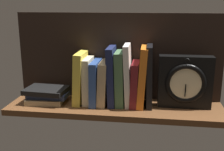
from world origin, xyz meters
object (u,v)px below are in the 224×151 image
book_yellow_seinlanguage (80,78)px  book_white_catcher (128,75)px  book_orange_pandolfini (142,77)px  book_black_skeptic (150,76)px  book_blue_modern (96,82)px  book_tan_shortstories (104,83)px  book_cream_twain (88,81)px  book_green_romantic (120,78)px  framed_clock (185,82)px  book_navy_bierce (112,76)px  book_maroon_dawkins (135,84)px  book_stack_side (47,95)px

book_yellow_seinlanguage → book_white_catcher: 20.53cm
book_orange_pandolfini → book_black_skeptic: bearing=0.0°
book_yellow_seinlanguage → book_blue_modern: size_ratio=1.18×
book_blue_modern → book_tan_shortstories: book_blue_modern is taller
book_cream_twain → book_orange_pandolfini: (23.13, 0.00, 2.64)cm
book_green_romantic → framed_clock: bearing=-0.7°
book_green_romantic → book_navy_bierce: bearing=180.0°
book_white_catcher → book_maroon_dawkins: book_white_catcher is taller
book_black_skeptic → book_blue_modern: bearing=180.0°
book_yellow_seinlanguage → framed_clock: (43.92, -0.33, -0.14)cm
book_white_catcher → book_maroon_dawkins: size_ratio=1.39×
book_maroon_dawkins → book_tan_shortstories: bearing=180.0°
book_yellow_seinlanguage → book_tan_shortstories: (10.31, 0.00, -1.78)cm
book_navy_bierce → framed_clock: book_navy_bierce is taller
book_maroon_dawkins → book_green_romantic: bearing=180.0°
book_blue_modern → book_maroon_dawkins: 16.62cm
book_tan_shortstories → book_white_catcher: (10.14, 0.00, 3.67)cm
book_navy_bierce → book_orange_pandolfini: (12.80, 0.00, 0.17)cm
book_white_catcher → book_stack_side: bearing=-176.3°
book_black_skeptic → book_navy_bierce: bearing=180.0°
book_tan_shortstories → book_green_romantic: 7.26cm
book_tan_shortstories → framed_clock: 33.65cm
book_yellow_seinlanguage → book_green_romantic: book_green_romantic is taller
book_cream_twain → book_orange_pandolfini: size_ratio=0.79×
book_black_skeptic → framed_clock: size_ratio=1.18×
book_green_romantic → book_stack_side: bearing=-176.0°
book_navy_bierce → book_green_romantic: bearing=0.0°
book_maroon_dawkins → book_black_skeptic: 7.06cm
book_white_catcher → book_orange_pandolfini: bearing=0.0°
book_tan_shortstories → book_green_romantic: bearing=0.0°
book_white_catcher → book_blue_modern: bearing=180.0°
book_maroon_dawkins → book_stack_side: size_ratio=1.00×
book_yellow_seinlanguage → book_navy_bierce: size_ratio=0.89×
book_yellow_seinlanguage → book_maroon_dawkins: (23.36, 0.00, -1.73)cm
book_tan_shortstories → book_navy_bierce: 4.64cm
book_white_catcher → book_stack_side: size_ratio=1.40×
book_orange_pandolfini → book_black_skeptic: 2.92cm
book_stack_side → book_cream_twain: bearing=7.1°
book_cream_twain → book_black_skeptic: (26.02, 0.00, 2.98)cm
book_yellow_seinlanguage → book_blue_modern: (6.74, 0.00, -1.70)cm
book_cream_twain → book_tan_shortstories: bearing=0.0°
book_orange_pandolfini → framed_clock: size_ratio=1.15×
book_orange_pandolfini → book_black_skeptic: (2.90, 0.00, 0.34)cm
book_navy_bierce → book_white_catcher: size_ratio=0.95×
book_stack_side → book_yellow_seinlanguage: bearing=8.7°
book_white_catcher → framed_clock: size_ratio=1.19×
book_orange_pandolfini → book_navy_bierce: bearing=180.0°
book_green_romantic → book_maroon_dawkins: book_green_romantic is taller
book_blue_modern → framed_clock: bearing=-0.5°
book_orange_pandolfini → book_green_romantic: bearing=180.0°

